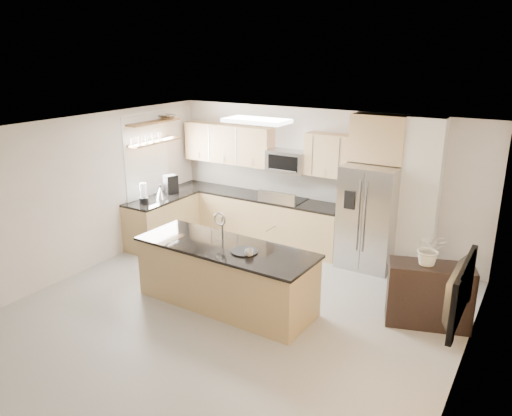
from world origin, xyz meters
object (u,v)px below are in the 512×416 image
Objects in this scene: television at (451,289)px; refrigerator at (369,217)px; range at (283,222)px; microwave at (288,161)px; bowl at (167,116)px; cup at (249,253)px; flower_vase at (431,240)px; coffee_maker at (171,185)px; blender at (143,195)px; platter at (245,252)px; kettle at (160,193)px; credenza at (429,295)px; island at (226,275)px.

refrigerator is at bearing 31.04° from television.
range is 1.16m from microwave.
microwave is 1.88× the size of bowl.
flower_vase reaches higher than cup.
refrigerator is at bearing -1.60° from range.
flower_vase reaches higher than coffee_maker.
blender is (-2.07, -1.65, -0.54)m from microwave.
kettle is (-2.75, 1.40, 0.10)m from platter.
flower_vase is (2.98, -1.52, 0.75)m from range.
television reaches higher than coffee_maker.
platter is 0.97× the size of blender.
bowl is at bearing -172.34° from refrigerator.
bowl is at bearing -165.73° from range.
bowl is 0.38× the size of television.
credenza is (3.03, -1.51, -0.03)m from range.
refrigerator is at bearing 115.38° from credenza.
microwave is at bearing 90.00° from range.
television is (3.14, -0.65, 0.88)m from island.
microwave is 1.97× the size of blender.
flower_vase reaches higher than blender.
kettle is 1.48m from bowl.
refrigerator is 3.62m from television.
platter is at bearing -32.24° from coffee_maker.
bowl reaches higher than microwave.
island is (0.37, -2.59, -1.16)m from microwave.
kettle is (-2.39, 1.34, 0.57)m from island.
cup is at bearing -20.32° from blender.
credenza is 5.71m from bowl.
television is at bearing -12.07° from platter.
cup reaches higher than credenza.
kettle reaches higher than credenza.
coffee_maker is at bearing -160.44° from range.
kettle is at bearing 175.47° from flower_vase.
blender is at bearing 179.98° from flower_vase.
bowl is 5.44m from flower_vase.
television reaches higher than cup.
refrigerator is 4.22m from bowl.
bowl is at bearing 169.69° from flower_vase.
platter is 3.09m from kettle.
refrigerator is at bearing 63.94° from island.
blender reaches higher than range.
flower_vase is at bearing 18.45° from television.
blender is at bearing 159.68° from cup.
island is 7.51× the size of coffee_maker.
cup is at bearing -171.02° from credenza.
bowl reaches higher than range.
refrigerator is 4.92× the size of coffee_maker.
blender is 0.40m from kettle.
bowl is 6.38m from television.
bowl is (-3.11, 2.03, 1.41)m from cup.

